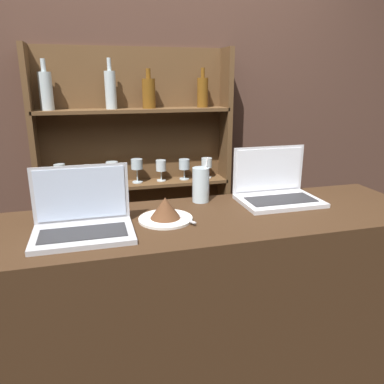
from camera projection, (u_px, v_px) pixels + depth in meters
bar_counter at (189, 335)px, 1.62m from camera, size 1.97×0.53×1.08m
back_wall at (147, 121)px, 2.34m from camera, size 7.00×0.06×2.70m
back_shelf at (137, 188)px, 2.35m from camera, size 1.16×0.18×1.79m
laptop_near at (83, 220)px, 1.31m from camera, size 0.34×0.23×0.23m
laptop_far at (276, 190)px, 1.67m from camera, size 0.35×0.24×0.23m
cake_plate at (165, 211)px, 1.44m from camera, size 0.21×0.21×0.09m
water_glass at (201, 185)px, 1.65m from camera, size 0.08×0.08×0.20m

